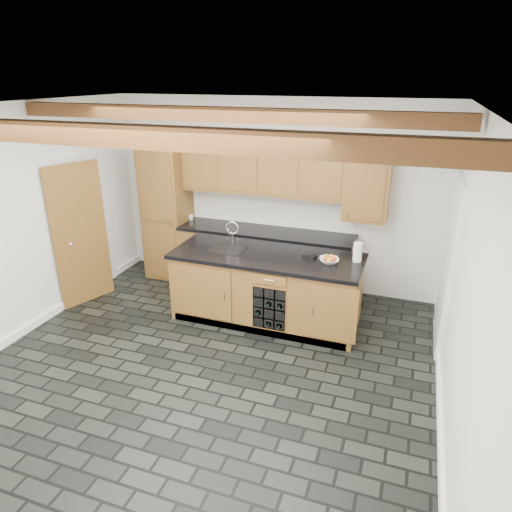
{
  "coord_description": "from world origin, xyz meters",
  "views": [
    {
      "loc": [
        1.98,
        -3.87,
        3.09
      ],
      "look_at": [
        0.33,
        0.8,
        1.1
      ],
      "focal_mm": 32.0,
      "sensor_mm": 36.0,
      "label": 1
    }
  ],
  "objects": [
    {
      "name": "kitchen_scale",
      "position": [
        0.84,
        1.38,
        0.95
      ],
      "size": [
        0.18,
        0.13,
        0.05
      ],
      "rotation": [
        0.0,
        0.0,
        -0.31
      ],
      "color": "black",
      "rests_on": "island"
    },
    {
      "name": "faucet",
      "position": [
        -0.25,
        1.33,
        0.96
      ],
      "size": [
        0.45,
        0.4,
        0.34
      ],
      "color": "black",
      "rests_on": "island"
    },
    {
      "name": "ground",
      "position": [
        0.0,
        0.0,
        0.0
      ],
      "size": [
        5.0,
        5.0,
        0.0
      ],
      "primitive_type": "plane",
      "color": "black",
      "rests_on": "ground"
    },
    {
      "name": "back_cabinetry",
      "position": [
        -0.38,
        2.24,
        0.98
      ],
      "size": [
        3.65,
        0.62,
        2.2
      ],
      "color": "brown",
      "rests_on": "ground"
    },
    {
      "name": "island",
      "position": [
        0.31,
        1.28,
        0.46
      ],
      "size": [
        2.48,
        0.96,
        0.93
      ],
      "color": "brown",
      "rests_on": "ground"
    },
    {
      "name": "fruit_cluster",
      "position": [
        1.1,
        1.29,
        0.99
      ],
      "size": [
        0.16,
        0.17,
        0.07
      ],
      "color": "#C4421A",
      "rests_on": "fruit_bowl"
    },
    {
      "name": "mug",
      "position": [
        -1.3,
        2.3,
        0.97
      ],
      "size": [
        0.11,
        0.11,
        0.08
      ],
      "primitive_type": "imported",
      "rotation": [
        0.0,
        0.0,
        -0.42
      ],
      "color": "white",
      "rests_on": "back_cabinetry"
    },
    {
      "name": "fruit_bowl",
      "position": [
        1.1,
        1.29,
        0.96
      ],
      "size": [
        0.29,
        0.29,
        0.06
      ],
      "primitive_type": "imported",
      "rotation": [
        0.0,
        0.0,
        0.29
      ],
      "color": "white",
      "rests_on": "island"
    },
    {
      "name": "paper_towel",
      "position": [
        1.42,
        1.46,
        1.05
      ],
      "size": [
        0.11,
        0.11,
        0.24
      ],
      "primitive_type": "cylinder",
      "color": "white",
      "rests_on": "island"
    },
    {
      "name": "room_shell",
      "position": [
        -0.09,
        0.53,
        1.53
      ],
      "size": [
        5.01,
        5.0,
        5.0
      ],
      "color": "white",
      "rests_on": "ground"
    }
  ]
}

